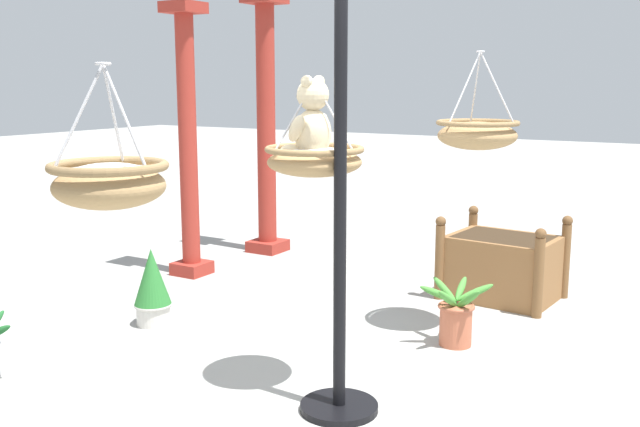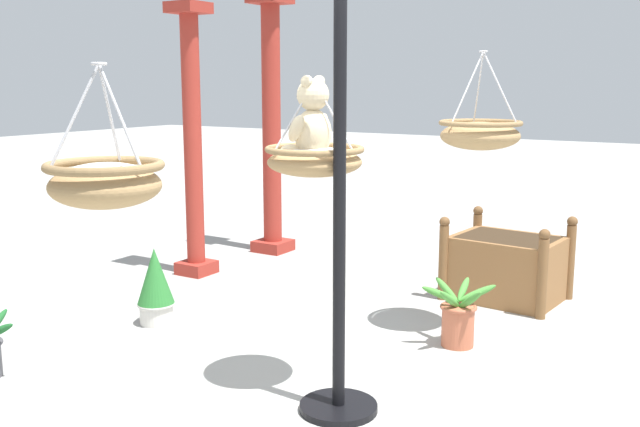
{
  "view_description": "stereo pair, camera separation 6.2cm",
  "coord_description": "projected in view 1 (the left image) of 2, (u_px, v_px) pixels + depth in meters",
  "views": [
    {
      "loc": [
        -3.43,
        -2.02,
        1.82
      ],
      "look_at": [
        0.01,
        0.03,
        1.09
      ],
      "focal_mm": 40.4,
      "sensor_mm": 36.0,
      "label": 1
    },
    {
      "loc": [
        -3.4,
        -2.07,
        1.82
      ],
      "look_at": [
        0.01,
        0.03,
        1.09
      ],
      "focal_mm": 40.4,
      "sensor_mm": 36.0,
      "label": 2
    }
  ],
  "objects": [
    {
      "name": "ground_plane",
      "position": [
        323.0,
        395.0,
        4.25
      ],
      "size": [
        40.0,
        40.0,
        0.0
      ],
      "primitive_type": "plane",
      "color": "#9E9E99"
    },
    {
      "name": "display_pole_central",
      "position": [
        340.0,
        270.0,
        3.9
      ],
      "size": [
        0.44,
        0.44,
        2.58
      ],
      "color": "black",
      "rests_on": "ground"
    },
    {
      "name": "hanging_basket_with_teddy",
      "position": [
        315.0,
        159.0,
        4.05
      ],
      "size": [
        0.56,
        0.56,
        0.54
      ],
      "color": "#A37F51"
    },
    {
      "name": "teddy_bear",
      "position": [
        311.0,
        123.0,
        4.02
      ],
      "size": [
        0.32,
        0.28,
        0.47
      ],
      "color": "beige"
    },
    {
      "name": "hanging_basket_left_high",
      "position": [
        109.0,
        182.0,
        2.78
      ],
      "size": [
        0.46,
        0.46,
        0.56
      ],
      "color": "#A37F51"
    },
    {
      "name": "hanging_basket_right_low",
      "position": [
        477.0,
        133.0,
        5.04
      ],
      "size": [
        0.58,
        0.58,
        0.68
      ],
      "color": "#A37F51"
    },
    {
      "name": "greenhouse_pillar_left",
      "position": [
        266.0,
        131.0,
        7.63
      ],
      "size": [
        0.37,
        0.37,
        2.72
      ],
      "color": "#9E2D23",
      "rests_on": "ground"
    },
    {
      "name": "greenhouse_pillar_right",
      "position": [
        188.0,
        148.0,
        6.71
      ],
      "size": [
        0.32,
        0.32,
        2.53
      ],
      "color": "#9E2D23",
      "rests_on": "ground"
    },
    {
      "name": "wooden_planter_box",
      "position": [
        502.0,
        265.0,
        6.1
      ],
      "size": [
        0.82,
        0.99,
        0.71
      ],
      "color": "olive",
      "rests_on": "ground"
    },
    {
      "name": "potted_plant_fern_front",
      "position": [
        456.0,
        317.0,
        5.02
      ],
      "size": [
        0.52,
        0.47,
        0.47
      ],
      "color": "#BC6042",
      "rests_on": "ground"
    },
    {
      "name": "potted_plant_flowering_red",
      "position": [
        152.0,
        287.0,
        5.43
      ],
      "size": [
        0.29,
        0.29,
        0.59
      ],
      "color": "beige",
      "rests_on": "ground"
    }
  ]
}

